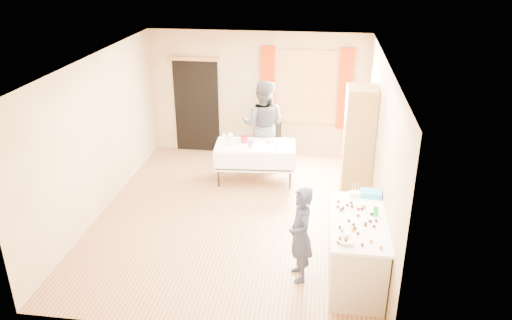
# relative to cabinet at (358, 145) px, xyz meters

# --- Properties ---
(floor) EXTENTS (4.50, 5.50, 0.02)m
(floor) POSITION_rel_cabinet_xyz_m (-1.99, -0.89, -1.03)
(floor) COLOR #9E7047
(floor) RESTS_ON ground
(ceiling) EXTENTS (4.50, 5.50, 0.02)m
(ceiling) POSITION_rel_cabinet_xyz_m (-1.99, -0.89, 1.59)
(ceiling) COLOR white
(ceiling) RESTS_ON floor
(wall_back) EXTENTS (4.50, 0.02, 2.60)m
(wall_back) POSITION_rel_cabinet_xyz_m (-1.99, 1.87, 0.28)
(wall_back) COLOR tan
(wall_back) RESTS_ON floor
(wall_front) EXTENTS (4.50, 0.02, 2.60)m
(wall_front) POSITION_rel_cabinet_xyz_m (-1.99, -3.65, 0.28)
(wall_front) COLOR tan
(wall_front) RESTS_ON floor
(wall_left) EXTENTS (0.02, 5.50, 2.60)m
(wall_left) POSITION_rel_cabinet_xyz_m (-4.25, -0.89, 0.28)
(wall_left) COLOR tan
(wall_left) RESTS_ON floor
(wall_right) EXTENTS (0.02, 5.50, 2.60)m
(wall_right) POSITION_rel_cabinet_xyz_m (0.27, -0.89, 0.28)
(wall_right) COLOR tan
(wall_right) RESTS_ON floor
(window_frame) EXTENTS (1.32, 0.06, 1.52)m
(window_frame) POSITION_rel_cabinet_xyz_m (-0.99, 1.83, 0.48)
(window_frame) COLOR olive
(window_frame) RESTS_ON wall_back
(window_pane) EXTENTS (1.20, 0.02, 1.40)m
(window_pane) POSITION_rel_cabinet_xyz_m (-0.99, 1.82, 0.48)
(window_pane) COLOR white
(window_pane) RESTS_ON wall_back
(curtain_left) EXTENTS (0.28, 0.06, 1.65)m
(curtain_left) POSITION_rel_cabinet_xyz_m (-1.77, 1.78, 0.48)
(curtain_left) COLOR #9B2200
(curtain_left) RESTS_ON wall_back
(curtain_right) EXTENTS (0.28, 0.06, 1.65)m
(curtain_right) POSITION_rel_cabinet_xyz_m (-0.21, 1.78, 0.48)
(curtain_right) COLOR #9B2200
(curtain_right) RESTS_ON wall_back
(doorway) EXTENTS (0.95, 0.04, 2.00)m
(doorway) POSITION_rel_cabinet_xyz_m (-3.29, 1.84, -0.02)
(doorway) COLOR black
(doorway) RESTS_ON floor
(door_lintel) EXTENTS (1.05, 0.06, 0.08)m
(door_lintel) POSITION_rel_cabinet_xyz_m (-3.29, 1.81, 1.00)
(door_lintel) COLOR olive
(door_lintel) RESTS_ON wall_back
(cabinet) EXTENTS (0.50, 0.60, 2.03)m
(cabinet) POSITION_rel_cabinet_xyz_m (0.00, 0.00, 0.00)
(cabinet) COLOR olive
(cabinet) RESTS_ON floor
(counter) EXTENTS (0.74, 1.56, 0.91)m
(counter) POSITION_rel_cabinet_xyz_m (-0.10, -2.36, -0.56)
(counter) COLOR #BFB599
(counter) RESTS_ON floor
(party_table) EXTENTS (1.54, 0.88, 0.75)m
(party_table) POSITION_rel_cabinet_xyz_m (-1.84, 0.47, -0.57)
(party_table) COLOR black
(party_table) RESTS_ON floor
(chair) EXTENTS (0.43, 0.43, 0.95)m
(chair) POSITION_rel_cabinet_xyz_m (-1.63, 1.38, -0.73)
(chair) COLOR black
(chair) RESTS_ON floor
(girl) EXTENTS (0.67, 0.60, 1.35)m
(girl) POSITION_rel_cabinet_xyz_m (-0.84, -2.43, -0.34)
(girl) COLOR #1D233B
(girl) RESTS_ON floor
(woman) EXTENTS (1.02, 0.86, 1.80)m
(woman) POSITION_rel_cabinet_xyz_m (-1.77, 1.13, -0.12)
(woman) COLOR black
(woman) RESTS_ON floor
(soda_can) EXTENTS (0.07, 0.07, 0.12)m
(soda_can) POSITION_rel_cabinet_xyz_m (0.12, -2.22, -0.05)
(soda_can) COLOR #03A022
(soda_can) RESTS_ON counter
(mixing_bowl) EXTENTS (0.27, 0.27, 0.05)m
(mixing_bowl) POSITION_rel_cabinet_xyz_m (-0.29, -2.92, -0.08)
(mixing_bowl) COLOR white
(mixing_bowl) RESTS_ON counter
(foam_block) EXTENTS (0.17, 0.13, 0.08)m
(foam_block) POSITION_rel_cabinet_xyz_m (-0.13, -1.72, -0.07)
(foam_block) COLOR white
(foam_block) RESTS_ON counter
(blue_basket) EXTENTS (0.32, 0.23, 0.08)m
(blue_basket) POSITION_rel_cabinet_xyz_m (0.09, -1.66, -0.07)
(blue_basket) COLOR #2894D1
(blue_basket) RESTS_ON counter
(pitcher) EXTENTS (0.12, 0.12, 0.22)m
(pitcher) POSITION_rel_cabinet_xyz_m (-2.29, 0.34, -0.16)
(pitcher) COLOR silver
(pitcher) RESTS_ON party_table
(cup_red) EXTENTS (0.19, 0.19, 0.12)m
(cup_red) POSITION_rel_cabinet_xyz_m (-2.06, 0.53, -0.21)
(cup_red) COLOR red
(cup_red) RESTS_ON party_table
(cup_rainbow) EXTENTS (0.13, 0.13, 0.12)m
(cup_rainbow) POSITION_rel_cabinet_xyz_m (-1.91, 0.32, -0.21)
(cup_rainbow) COLOR red
(cup_rainbow) RESTS_ON party_table
(small_bowl) EXTENTS (0.29, 0.29, 0.05)m
(small_bowl) POSITION_rel_cabinet_xyz_m (-1.58, 0.62, -0.24)
(small_bowl) COLOR white
(small_bowl) RESTS_ON party_table
(pastry_tray) EXTENTS (0.28, 0.21, 0.02)m
(pastry_tray) POSITION_rel_cabinet_xyz_m (-1.36, 0.37, -0.26)
(pastry_tray) COLOR white
(pastry_tray) RESTS_ON party_table
(bottle) EXTENTS (0.10, 0.10, 0.16)m
(bottle) POSITION_rel_cabinet_xyz_m (-2.46, 0.59, -0.19)
(bottle) COLOR white
(bottle) RESTS_ON party_table
(cake_balls) EXTENTS (0.54, 1.13, 0.04)m
(cake_balls) POSITION_rel_cabinet_xyz_m (-0.15, -2.43, -0.09)
(cake_balls) COLOR #3F2314
(cake_balls) RESTS_ON counter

